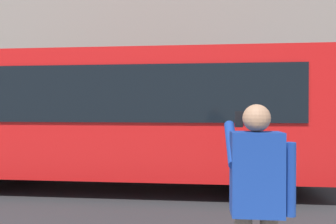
% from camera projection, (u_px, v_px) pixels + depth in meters
% --- Properties ---
extents(ground_plane, '(60.00, 60.00, 0.00)m').
position_uv_depth(ground_plane, '(169.00, 185.00, 7.51)').
color(ground_plane, '#2B2B2D').
extents(building_facade_far, '(28.00, 1.55, 12.00)m').
position_uv_depth(building_facade_far, '(184.00, 15.00, 14.20)').
color(building_facade_far, gray).
rests_on(building_facade_far, ground_plane).
extents(red_bus, '(9.05, 2.54, 3.08)m').
position_uv_depth(red_bus, '(118.00, 114.00, 7.33)').
color(red_bus, red).
rests_on(red_bus, ground_plane).
extents(pedestrian_photographer, '(0.53, 0.52, 1.70)m').
position_uv_depth(pedestrian_photographer, '(257.00, 193.00, 2.54)').
color(pedestrian_photographer, '#4C4238').
rests_on(pedestrian_photographer, sidewalk_curb).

